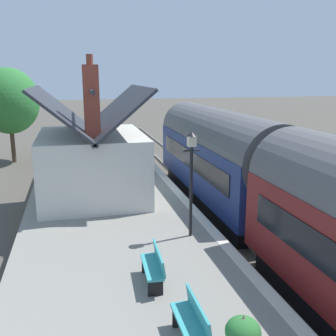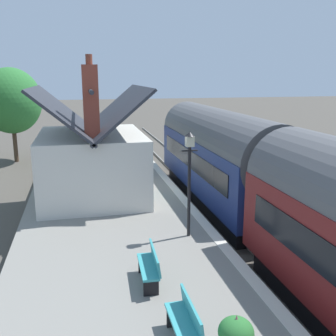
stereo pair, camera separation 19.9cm
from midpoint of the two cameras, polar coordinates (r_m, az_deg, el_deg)
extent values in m
plane|color=#4C473F|center=(18.45, 4.00, -4.96)|extent=(160.00, 160.00, 0.00)
cube|color=gray|center=(17.56, -9.27, -4.69)|extent=(32.00, 6.44, 0.80)
cube|color=beige|center=(17.90, 0.43, -2.79)|extent=(32.00, 0.36, 0.02)
cube|color=gray|center=(18.96, 8.69, -4.35)|extent=(52.00, 0.08, 0.14)
cube|color=gray|center=(18.48, 4.53, -4.70)|extent=(52.00, 0.08, 0.14)
cube|color=black|center=(18.43, 6.90, -3.90)|extent=(10.05, 2.29, 0.70)
cube|color=navy|center=(18.04, 7.03, 0.65)|extent=(10.93, 2.70, 2.30)
cylinder|color=#515154|center=(17.82, 7.14, 4.26)|extent=(10.93, 2.65, 2.65)
cube|color=black|center=(17.55, 2.88, 1.34)|extent=(9.29, 0.03, 0.80)
cylinder|color=black|center=(21.40, 3.85, -1.37)|extent=(0.70, 2.16, 0.70)
cylinder|color=black|center=(15.57, 11.12, -7.37)|extent=(0.70, 2.16, 0.70)
cube|color=black|center=(23.08, 2.28, 4.57)|extent=(0.04, 2.16, 0.90)
cylinder|color=#F2EDCC|center=(23.27, 2.25, 2.20)|extent=(0.06, 0.24, 0.24)
cube|color=red|center=(23.40, 2.21, 1.13)|extent=(0.16, 2.56, 0.24)
cylinder|color=black|center=(11.76, 21.28, -15.26)|extent=(0.70, 2.16, 0.70)
cube|color=silver|center=(16.65, -11.31, 0.42)|extent=(5.32, 4.20, 2.67)
cube|color=#2D3038|center=(16.37, -7.96, 8.22)|extent=(5.82, 2.36, 2.01)
cube|color=#2D3038|center=(16.30, -15.39, 7.85)|extent=(5.82, 2.36, 2.01)
cylinder|color=#2D3038|center=(16.25, -11.82, 11.17)|extent=(5.82, 0.16, 0.16)
cube|color=brown|center=(14.63, -11.50, 9.29)|extent=(0.56, 0.56, 2.70)
cylinder|color=brown|center=(14.60, -11.79, 15.28)|extent=(0.24, 0.24, 0.36)
cube|color=teal|center=(16.41, -3.77, -0.56)|extent=(0.90, 0.06, 2.10)
cube|color=teal|center=(14.92, -2.88, 0.59)|extent=(0.80, 0.05, 1.10)
cube|color=teal|center=(17.62, -4.59, 2.56)|extent=(0.80, 0.05, 1.10)
cube|color=teal|center=(26.65, -9.66, 3.41)|extent=(1.41, 0.45, 0.06)
cube|color=teal|center=(26.63, -9.29, 3.92)|extent=(1.40, 0.15, 0.40)
cube|color=black|center=(26.14, -9.50, 2.71)|extent=(0.07, 0.36, 0.44)
cube|color=black|center=(27.24, -9.77, 3.13)|extent=(0.07, 0.36, 0.44)
cube|color=teal|center=(22.46, -8.42, 1.59)|extent=(1.40, 0.40, 0.06)
cube|color=teal|center=(22.44, -7.98, 2.19)|extent=(1.40, 0.11, 0.40)
cube|color=black|center=(21.97, -8.27, 0.71)|extent=(0.06, 0.36, 0.44)
cube|color=black|center=(23.06, -8.53, 1.31)|extent=(0.06, 0.36, 0.44)
cube|color=teal|center=(7.94, 2.30, -21.73)|extent=(1.40, 0.41, 0.06)
cube|color=teal|center=(7.85, 3.67, -20.16)|extent=(1.40, 0.11, 0.40)
cube|color=black|center=(8.52, 1.21, -20.89)|extent=(0.06, 0.36, 0.44)
cube|color=teal|center=(9.86, -2.98, -14.19)|extent=(1.42, 0.47, 0.06)
cube|color=teal|center=(9.78, -1.93, -12.92)|extent=(1.40, 0.17, 0.40)
cube|color=black|center=(9.49, -2.48, -16.97)|extent=(0.08, 0.36, 0.44)
cube|color=black|center=(10.46, -3.40, -13.90)|extent=(0.08, 0.36, 0.44)
cylinder|color=teal|center=(25.85, -15.15, 2.25)|extent=(0.40, 0.40, 0.40)
ellipsoid|color=#4C8C2D|center=(25.79, -15.20, 3.02)|extent=(0.44, 0.44, 0.47)
cone|color=#C73337|center=(25.76, -15.22, 3.36)|extent=(0.10, 0.10, 0.18)
cylinder|color=black|center=(23.65, -11.62, 1.32)|extent=(0.45, 0.45, 0.31)
ellipsoid|color=#2D7233|center=(23.58, -11.66, 2.11)|extent=(0.50, 0.50, 0.49)
cylinder|color=gray|center=(22.38, -12.11, 0.68)|extent=(0.40, 0.40, 0.37)
ellipsoid|color=olive|center=(22.29, -12.16, 1.67)|extent=(0.60, 0.60, 0.58)
ellipsoid|color=#2D7233|center=(7.61, 10.11, -22.50)|extent=(0.64, 0.64, 0.54)
cone|color=#B84865|center=(7.48, 10.18, -21.10)|extent=(0.13, 0.13, 0.26)
cylinder|color=black|center=(12.21, 2.91, -3.50)|extent=(0.10, 0.10, 2.93)
cylinder|color=black|center=(11.89, 2.98, 2.56)|extent=(0.05, 0.50, 0.05)
cube|color=beige|center=(11.84, 3.00, 3.94)|extent=(0.24, 0.24, 0.32)
cone|color=black|center=(11.81, 3.01, 4.99)|extent=(0.32, 0.32, 0.14)
cylinder|color=black|center=(25.01, -5.08, 3.13)|extent=(0.06, 0.06, 1.10)
cylinder|color=black|center=(25.60, -5.28, 3.36)|extent=(0.06, 0.06, 1.10)
cube|color=maroon|center=(25.18, -5.22, 4.97)|extent=(0.90, 0.06, 0.44)
cube|color=black|center=(25.18, -5.22, 4.97)|extent=(0.96, 0.03, 0.50)
cylinder|color=#4C3828|center=(28.47, -21.92, 3.39)|extent=(0.28, 0.28, 2.62)
ellipsoid|color=#2D7233|center=(28.16, -22.43, 9.05)|extent=(4.15, 3.93, 4.34)
camera|label=1|loc=(0.10, -90.33, -0.08)|focal=41.72mm
camera|label=2|loc=(0.10, 89.67, 0.08)|focal=41.72mm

